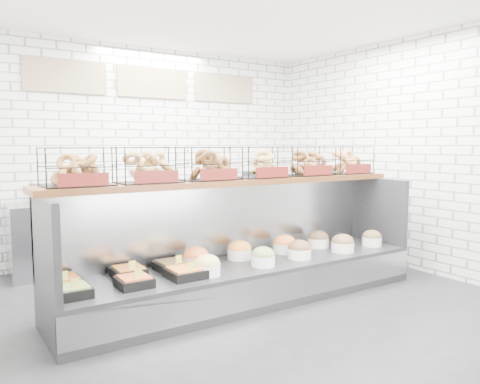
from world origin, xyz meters
TOP-DOWN VIEW (x-y plane):
  - ground at (0.00, 0.00)m, footprint 5.50×5.50m
  - room_shell at (0.00, 0.60)m, footprint 5.02×5.51m
  - display_case at (-0.00, 0.34)m, footprint 4.00×0.90m
  - bagel_shelf at (0.00, 0.52)m, footprint 4.10×0.50m
  - prep_counter at (-0.00, 2.43)m, footprint 4.00×0.60m

SIDE VIEW (x-z plane):
  - ground at x=0.00m, z-range 0.00..0.00m
  - display_case at x=0.00m, z-range -0.27..0.93m
  - prep_counter at x=0.00m, z-range -0.13..1.07m
  - bagel_shelf at x=0.00m, z-range 1.19..1.59m
  - room_shell at x=0.00m, z-range 0.55..3.56m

